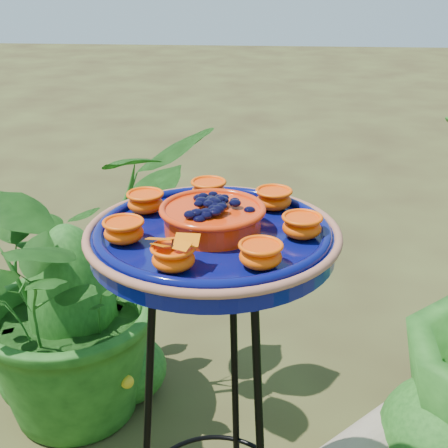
% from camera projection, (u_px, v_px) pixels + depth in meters
% --- Properties ---
extents(tripod_stand, '(0.41, 0.41, 0.92)m').
position_uv_depth(tripod_stand, '(214.00, 403.00, 1.34)').
color(tripod_stand, black).
rests_on(tripod_stand, ground).
extents(feeder_dish, '(0.57, 0.57, 0.11)m').
position_uv_depth(feeder_dish, '(213.00, 232.00, 1.18)').
color(feeder_dish, '#060C50').
rests_on(feeder_dish, tripod_stand).
extents(shrub_back_left, '(1.09, 1.13, 0.96)m').
position_uv_depth(shrub_back_left, '(70.00, 279.00, 2.00)').
color(shrub_back_left, '#174312').
rests_on(shrub_back_left, ground).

